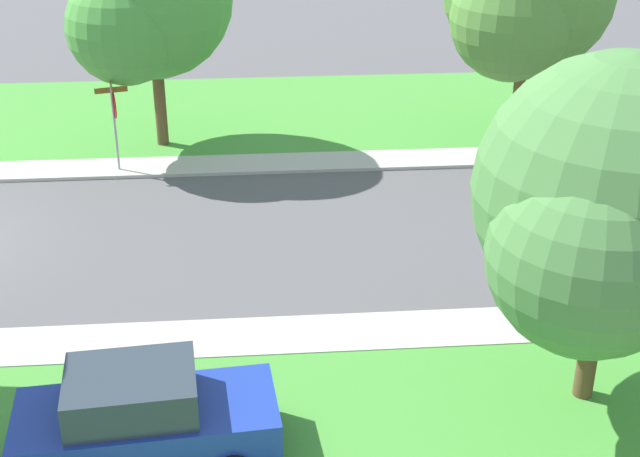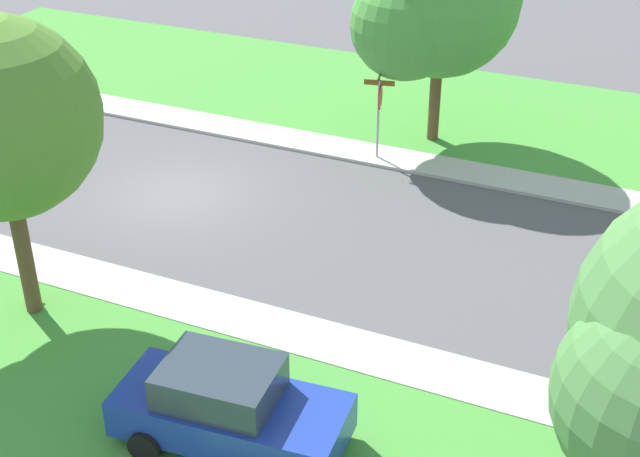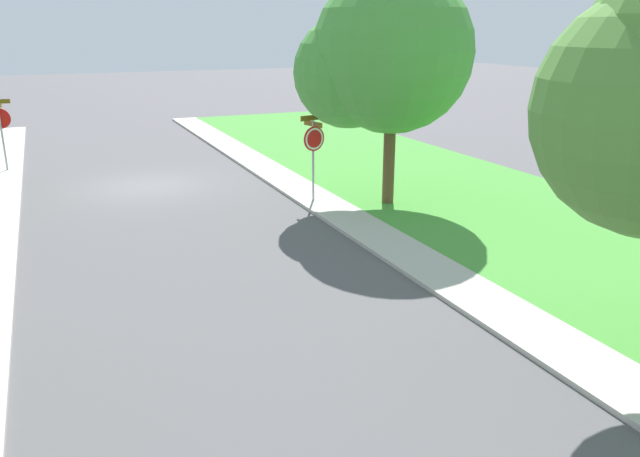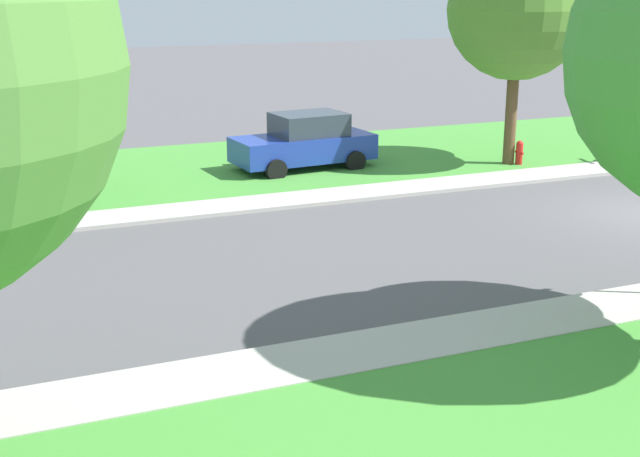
{
  "view_description": "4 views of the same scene",
  "coord_description": "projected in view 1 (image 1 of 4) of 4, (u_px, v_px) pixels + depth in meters",
  "views": [
    {
      "loc": [
        20.39,
        8.24,
        10.27
      ],
      "look_at": [
        2.5,
        9.67,
        1.4
      ],
      "focal_mm": 50.87,
      "sensor_mm": 36.0,
      "label": 1
    },
    {
      "loc": [
        18.93,
        12.95,
        11.83
      ],
      "look_at": [
        2.36,
        5.5,
        1.4
      ],
      "focal_mm": 49.94,
      "sensor_mm": 36.0,
      "label": 2
    },
    {
      "loc": [
        2.98,
        21.97,
        5.32
      ],
      "look_at": [
        -1.9,
        10.84,
        1.4
      ],
      "focal_mm": 35.14,
      "sensor_mm": 36.0,
      "label": 3
    },
    {
      "loc": [
        -15.77,
        15.68,
        5.67
      ],
      "look_at": [
        -2.33,
        10.13,
        1.4
      ],
      "focal_mm": 47.75,
      "sensor_mm": 36.0,
      "label": 4
    }
  ],
  "objects": [
    {
      "name": "lawn_west",
      "position": [
        359.0,
        110.0,
        31.43
      ],
      "size": [
        8.0,
        56.0,
        0.08
      ],
      "primitive_type": "cube",
      "color": "#479338",
      "rests_on": "ground"
    },
    {
      "name": "stop_sign_far_corner",
      "position": [
        114.0,
        111.0,
        25.7
      ],
      "size": [
        0.9,
        0.9,
        2.77
      ],
      "color": "#9E9EA3",
      "rests_on": "ground"
    },
    {
      "name": "sidewalk_east",
      "position": [
        440.0,
        329.0,
        18.82
      ],
      "size": [
        1.4,
        56.0,
        0.1
      ],
      "primitive_type": "cube",
      "color": "#B7B2A8",
      "rests_on": "ground"
    },
    {
      "name": "tree_corner_large",
      "position": [
        608.0,
        209.0,
        14.8
      ],
      "size": [
        5.07,
        4.71,
        6.52
      ],
      "color": "brown",
      "rests_on": "ground"
    },
    {
      "name": "car_blue_across_road",
      "position": [
        143.0,
        417.0,
        14.91
      ],
      "size": [
        2.32,
        4.44,
        1.76
      ],
      "color": "#1E389E",
      "rests_on": "ground"
    },
    {
      "name": "sidewalk_west",
      "position": [
        378.0,
        160.0,
        27.22
      ],
      "size": [
        1.4,
        56.0,
        0.1
      ],
      "primitive_type": "cube",
      "color": "#B7B2A8",
      "rests_on": "ground"
    },
    {
      "name": "tree_across_right",
      "position": [
        145.0,
        5.0,
        26.2
      ],
      "size": [
        5.11,
        4.76,
        7.01
      ],
      "color": "brown",
      "rests_on": "ground"
    }
  ]
}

